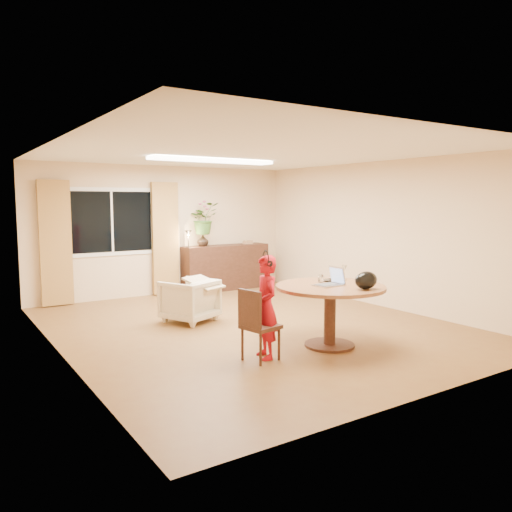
{
  "coord_description": "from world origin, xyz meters",
  "views": [
    {
      "loc": [
        -4.01,
        -6.25,
        1.89
      ],
      "look_at": [
        -0.06,
        -0.2,
        1.09
      ],
      "focal_mm": 35.0,
      "sensor_mm": 36.0,
      "label": 1
    }
  ],
  "objects_px": {
    "dining_chair": "(261,324)",
    "sideboard": "(226,267)",
    "dining_table": "(330,298)",
    "armchair": "(190,300)",
    "child": "(266,307)"
  },
  "relations": [
    {
      "from": "child",
      "to": "armchair",
      "type": "bearing_deg",
      "value": -168.68
    },
    {
      "from": "armchair",
      "to": "dining_table",
      "type": "bearing_deg",
      "value": 88.86
    },
    {
      "from": "armchair",
      "to": "sideboard",
      "type": "distance_m",
      "value": 2.93
    },
    {
      "from": "armchair",
      "to": "sideboard",
      "type": "height_order",
      "value": "sideboard"
    },
    {
      "from": "dining_table",
      "to": "sideboard",
      "type": "bearing_deg",
      "value": 77.56
    },
    {
      "from": "dining_table",
      "to": "dining_chair",
      "type": "relative_size",
      "value": 1.63
    },
    {
      "from": "dining_chair",
      "to": "armchair",
      "type": "distance_m",
      "value": 2.24
    },
    {
      "from": "dining_chair",
      "to": "child",
      "type": "distance_m",
      "value": 0.22
    },
    {
      "from": "dining_chair",
      "to": "sideboard",
      "type": "xyz_separation_m",
      "value": [
        2.06,
        4.45,
        0.04
      ]
    },
    {
      "from": "dining_chair",
      "to": "sideboard",
      "type": "bearing_deg",
      "value": 54.22
    },
    {
      "from": "dining_table",
      "to": "dining_chair",
      "type": "xyz_separation_m",
      "value": [
        -1.08,
        0.01,
        -0.2
      ]
    },
    {
      "from": "dining_table",
      "to": "armchair",
      "type": "distance_m",
      "value": 2.45
    },
    {
      "from": "dining_table",
      "to": "dining_chair",
      "type": "distance_m",
      "value": 1.09
    },
    {
      "from": "child",
      "to": "dining_table",
      "type": "bearing_deg",
      "value": 98.85
    },
    {
      "from": "dining_table",
      "to": "armchair",
      "type": "xyz_separation_m",
      "value": [
        -0.93,
        2.25,
        -0.3
      ]
    }
  ]
}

